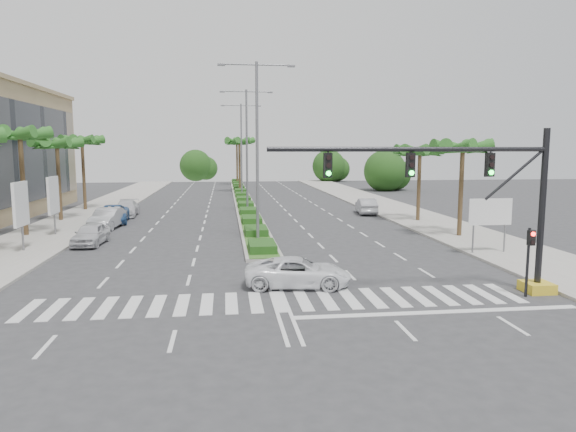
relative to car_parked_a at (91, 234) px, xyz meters
name	(u,v)px	position (x,y,z in m)	size (l,w,h in m)	color
ground	(280,301)	(11.05, -14.18, -0.73)	(160.00, 160.00, 0.00)	#333335
footpath_right	(435,224)	(26.25, 5.82, -0.65)	(6.00, 120.00, 0.15)	gray
footpath_left	(54,231)	(-4.15, 5.82, -0.65)	(6.00, 120.00, 0.15)	gray
median	(242,198)	(11.05, 30.82, -0.63)	(2.20, 75.00, 0.20)	gray
median_grass	(242,197)	(11.05, 30.82, -0.51)	(1.80, 75.00, 0.04)	#28531C
signal_gantry	(493,216)	(20.32, -14.18, 2.73)	(12.60, 1.20, 7.20)	gold
pedestrian_signal	(529,250)	(21.65, -14.85, 1.32)	(0.28, 0.36, 3.00)	black
direction_sign	(490,214)	(24.55, -6.19, 1.72)	(2.70, 0.11, 3.40)	slate
billboard_near	(21,205)	(-3.45, -2.18, 2.23)	(0.18, 2.10, 4.35)	slate
billboard_far	(53,196)	(-3.45, 3.82, 2.23)	(0.18, 2.10, 4.35)	slate
palm_left_mid	(20,138)	(-5.45, 3.82, 6.35)	(4.57, 4.68, 7.95)	brown
palm_left_far	(57,147)	(-5.45, 11.82, 5.77)	(4.57, 4.68, 7.35)	brown
palm_left_end	(82,143)	(-5.45, 19.82, 6.15)	(4.57, 4.68, 7.75)	brown
palm_right_near	(463,151)	(25.55, -0.18, 5.48)	(4.57, 4.68, 7.05)	brown
palm_right_far	(420,154)	(25.55, 7.82, 5.19)	(4.57, 4.68, 6.75)	brown
palm_median_a	(239,143)	(11.05, 40.82, 6.44)	(4.57, 4.68, 8.05)	brown
palm_median_b	(237,144)	(11.05, 55.82, 6.44)	(4.57, 4.68, 8.05)	brown
streetlight_near	(257,141)	(11.05, -0.18, 6.08)	(5.10, 0.25, 12.00)	slate
streetlight_mid	(247,144)	(11.05, 15.82, 6.08)	(5.10, 0.25, 12.00)	slate
streetlight_far	(241,145)	(11.05, 31.82, 6.08)	(5.10, 0.25, 12.00)	slate
car_parked_a	(91,234)	(0.00, 0.00, 0.00)	(1.72, 4.27, 1.46)	silver
car_parked_b	(107,218)	(-0.49, 7.18, 0.09)	(1.73, 4.95, 1.63)	#BBBCC0
car_parked_c	(112,214)	(-0.75, 10.25, 0.04)	(2.55, 5.52, 1.53)	#2D548A
car_parked_d	(126,209)	(-0.43, 14.78, 0.00)	(2.05, 5.05, 1.46)	silver
car_crossing	(298,272)	(12.14, -11.94, -0.05)	(2.24, 4.86, 1.35)	white
car_right	(366,206)	(22.57, 13.73, 0.03)	(1.61, 4.63, 1.53)	#B7B7BC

